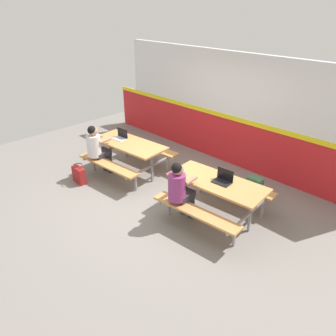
{
  "coord_description": "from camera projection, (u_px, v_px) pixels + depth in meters",
  "views": [
    {
      "loc": [
        4.15,
        -3.9,
        3.58
      ],
      "look_at": [
        0.0,
        0.22,
        0.55
      ],
      "focal_mm": 34.88,
      "sensor_mm": 36.0,
      "label": 1
    }
  ],
  "objects": [
    {
      "name": "ground_plane",
      "position": [
        160.0,
        196.0,
        6.7
      ],
      "size": [
        10.0,
        10.0,
        0.02
      ],
      "primitive_type": "cube",
      "color": "gray"
    },
    {
      "name": "student_nearer",
      "position": [
        97.0,
        147.0,
        7.15
      ],
      "size": [
        0.38,
        0.53,
        1.21
      ],
      "color": "#2D2D38",
      "rests_on": "ground"
    },
    {
      "name": "backpack_dark",
      "position": [
        254.0,
        188.0,
        6.55
      ],
      "size": [
        0.3,
        0.22,
        0.44
      ],
      "color": "#3F724C",
      "rests_on": "ground"
    },
    {
      "name": "tote_bag_bright",
      "position": [
        79.0,
        175.0,
        7.08
      ],
      "size": [
        0.34,
        0.21,
        0.43
      ],
      "color": "maroon",
      "rests_on": "ground"
    },
    {
      "name": "laptop_silver",
      "position": [
        120.0,
        137.0,
        7.45
      ],
      "size": [
        0.34,
        0.25,
        0.22
      ],
      "color": "silver",
      "rests_on": "picnic_table_left"
    },
    {
      "name": "accent_backdrop",
      "position": [
        231.0,
        112.0,
        7.56
      ],
      "size": [
        8.0,
        0.14,
        2.6
      ],
      "color": "red",
      "rests_on": "ground"
    },
    {
      "name": "picnic_table_right",
      "position": [
        217.0,
        189.0,
        5.8
      ],
      "size": [
        1.79,
        1.69,
        0.74
      ],
      "color": "tan",
      "rests_on": "ground"
    },
    {
      "name": "student_further",
      "position": [
        180.0,
        188.0,
        5.59
      ],
      "size": [
        0.38,
        0.53,
        1.21
      ],
      "color": "#2D2D38",
      "rests_on": "ground"
    },
    {
      "name": "picnic_table_left",
      "position": [
        129.0,
        149.0,
        7.34
      ],
      "size": [
        1.79,
        1.69,
        0.74
      ],
      "color": "tan",
      "rests_on": "ground"
    },
    {
      "name": "laptop_dark",
      "position": [
        223.0,
        180.0,
        5.68
      ],
      "size": [
        0.34,
        0.25,
        0.22
      ],
      "color": "black",
      "rests_on": "picnic_table_right"
    }
  ]
}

